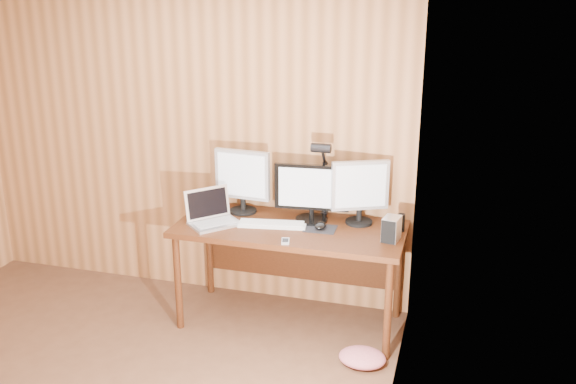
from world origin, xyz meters
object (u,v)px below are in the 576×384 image
at_px(keyboard, 272,224).
at_px(speaker, 401,223).
at_px(hard_drive, 391,229).
at_px(phone, 285,241).
at_px(desk, 293,239).
at_px(monitor_center, 312,192).
at_px(monitor_left, 242,179).
at_px(monitor_right, 360,190).
at_px(mouse, 320,226).
at_px(desk_lamp, 323,168).
at_px(laptop, 212,215).

relative_size(keyboard, speaker, 3.95).
distance_m(hard_drive, phone, 0.70).
height_order(keyboard, speaker, speaker).
height_order(desk, monitor_center, monitor_center).
relative_size(desk, monitor_left, 3.39).
bearing_deg(speaker, monitor_right, 167.09).
bearing_deg(monitor_left, monitor_center, 0.24).
bearing_deg(monitor_center, desk, -152.05).
height_order(monitor_right, mouse, monitor_right).
distance_m(monitor_right, mouse, 0.37).
relative_size(mouse, hard_drive, 0.73).
distance_m(monitor_center, mouse, 0.25).
xyz_separation_m(monitor_right, phone, (-0.41, -0.47, -0.24)).
height_order(hard_drive, desk_lamp, desk_lamp).
height_order(keyboard, desk_lamp, desk_lamp).
bearing_deg(speaker, phone, -150.47).
height_order(phone, speaker, speaker).
height_order(mouse, phone, mouse).
bearing_deg(monitor_right, keyboard, 175.66).
distance_m(monitor_left, speaker, 1.18).
bearing_deg(keyboard, hard_drive, -11.62).
xyz_separation_m(laptop, hard_drive, (1.26, 0.02, 0.02)).
bearing_deg(mouse, monitor_left, 154.37).
distance_m(keyboard, mouse, 0.34).
distance_m(monitor_left, mouse, 0.69).
distance_m(desk, hard_drive, 0.75).
xyz_separation_m(monitor_left, keyboard, (0.29, -0.20, -0.24)).
bearing_deg(desk_lamp, monitor_right, 2.33).
bearing_deg(monitor_right, desk_lamp, 147.56).
height_order(monitor_center, mouse, monitor_center).
xyz_separation_m(monitor_center, mouse, (0.10, -0.13, -0.19)).
bearing_deg(hard_drive, monitor_right, 145.13).
bearing_deg(desk_lamp, keyboard, -129.69).
relative_size(monitor_left, monitor_right, 1.04).
distance_m(keyboard, speaker, 0.89).
distance_m(monitor_center, monitor_left, 0.53).
height_order(monitor_left, monitor_right, monitor_left).
xyz_separation_m(phone, speaker, (0.71, 0.40, 0.06)).
relative_size(desk, mouse, 13.56).
relative_size(laptop, mouse, 3.56).
height_order(monitor_left, phone, monitor_left).
bearing_deg(hard_drive, speaker, 85.69).
bearing_deg(mouse, laptop, 176.97).
bearing_deg(keyboard, speaker, 0.35).
bearing_deg(mouse, desk, 154.77).
height_order(keyboard, phone, keyboard).
distance_m(keyboard, desk_lamp, 0.53).
bearing_deg(monitor_left, keyboard, -30.75).
bearing_deg(laptop, keyboard, -38.84).
distance_m(desk, laptop, 0.60).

